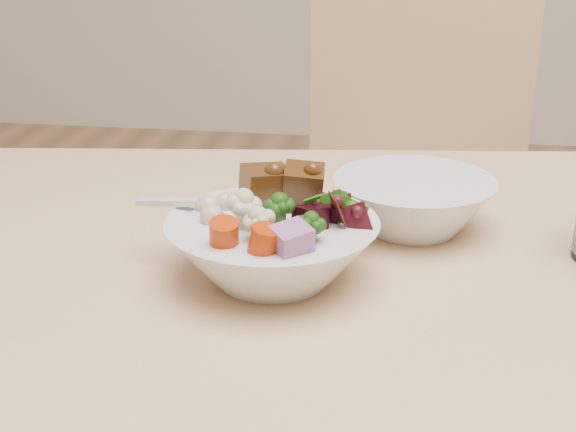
# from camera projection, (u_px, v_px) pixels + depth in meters

# --- Properties ---
(chair_far) EXTENTS (0.45, 0.45, 0.87)m
(chair_far) POSITION_uv_depth(u_px,v_px,m) (404.00, 210.00, 1.42)
(chair_far) COLOR tan
(chair_far) RESTS_ON ground
(food_bowl) EXTENTS (0.19, 0.19, 0.10)m
(food_bowl) POSITION_uv_depth(u_px,v_px,m) (274.00, 245.00, 0.71)
(food_bowl) COLOR silver
(food_bowl) RESTS_ON dining_table
(soup_spoon) EXTENTS (0.10, 0.05, 0.02)m
(soup_spoon) POSITION_uv_depth(u_px,v_px,m) (197.00, 211.00, 0.72)
(soup_spoon) COLOR silver
(soup_spoon) RESTS_ON food_bowl
(side_bowl) EXTENTS (0.16, 0.16, 0.05)m
(side_bowl) POSITION_uv_depth(u_px,v_px,m) (413.00, 205.00, 0.82)
(side_bowl) COLOR silver
(side_bowl) RESTS_ON dining_table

